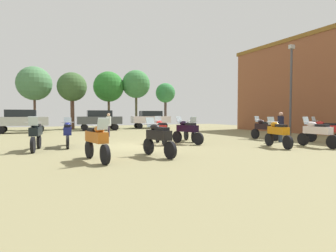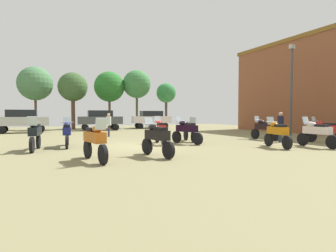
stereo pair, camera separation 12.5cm
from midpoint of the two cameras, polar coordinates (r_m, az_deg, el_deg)
ground_plane at (r=13.79m, az=-5.97°, el=-4.24°), size 44.00×52.00×0.02m
motorcycle_1 at (r=16.11m, az=4.43°, el=-0.67°), size 0.72×2.08×1.47m
motorcycle_2 at (r=14.72m, az=3.76°, el=-0.91°), size 0.84×2.16×1.49m
motorcycle_3 at (r=14.58m, az=-1.80°, el=-0.91°), size 0.71×2.22×1.50m
motorcycle_4 at (r=13.21m, az=-26.29°, el=-1.49°), size 0.67×2.26×1.51m
motorcycle_5 at (r=10.24m, az=-2.40°, el=-2.42°), size 0.68×2.08×1.47m
motorcycle_6 at (r=14.13m, az=-20.59°, el=-1.27°), size 0.62×2.24×1.45m
motorcycle_7 at (r=14.05m, az=21.85°, el=-1.28°), size 0.76×2.10×1.47m
motorcycle_8 at (r=18.10m, az=19.41°, el=-0.42°), size 0.62×2.25×1.49m
motorcycle_9 at (r=17.44m, az=29.90°, el=-0.74°), size 0.73×2.14×1.47m
motorcycle_10 at (r=15.00m, az=28.62°, el=-1.15°), size 0.62×2.28×1.48m
motorcycle_11 at (r=9.49m, az=-15.13°, el=-2.84°), size 0.66×2.20×1.48m
car_1 at (r=28.15m, az=-14.33°, el=1.50°), size 4.46×2.21×2.00m
car_3 at (r=31.21m, az=-3.77°, el=1.65°), size 4.47×2.27×2.00m
car_4 at (r=26.61m, az=-28.59°, el=1.23°), size 4.36×1.94×2.00m
person_2 at (r=16.75m, az=22.41°, el=0.27°), size 0.45×0.45×1.73m
person_3 at (r=19.89m, az=-12.56°, el=0.62°), size 0.41×0.41×1.68m
tree_1 at (r=34.37m, az=-0.66°, el=6.88°), size 2.46×2.46×5.55m
tree_3 at (r=32.57m, az=-12.49°, el=8.05°), size 3.51×3.51×6.58m
tree_4 at (r=31.63m, az=-26.42°, el=8.00°), size 3.50×3.50×6.56m
tree_7 at (r=32.74m, az=-6.84°, el=8.69°), size 3.30×3.30×6.85m
tree_8 at (r=30.91m, az=-19.64°, el=7.68°), size 3.07×3.07×6.08m
lamp_post at (r=22.64m, az=24.30°, el=7.82°), size 0.44×0.24×6.81m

